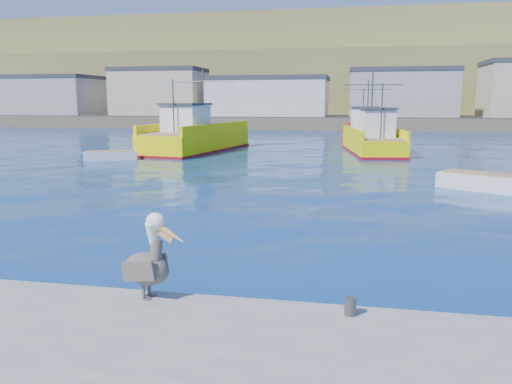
{
  "coord_description": "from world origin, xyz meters",
  "views": [
    {
      "loc": [
        2.92,
        -11.39,
        4.03
      ],
      "look_at": [
        0.19,
        2.9,
        1.36
      ],
      "focal_mm": 35.0,
      "sensor_mm": 36.0,
      "label": 1
    }
  ],
  "objects_px": {
    "trawler_yellow_a": "(196,137)",
    "skiff_left": "(111,156)",
    "skiff_mid": "(489,184)",
    "pelican": "(149,262)",
    "trawler_yellow_b": "(373,141)",
    "boat_orange": "(365,130)"
  },
  "relations": [
    {
      "from": "boat_orange",
      "to": "pelican",
      "type": "relative_size",
      "value": 5.88
    },
    {
      "from": "trawler_yellow_a",
      "to": "boat_orange",
      "type": "xyz_separation_m",
      "value": [
        13.76,
        14.44,
        -0.03
      ]
    },
    {
      "from": "trawler_yellow_a",
      "to": "pelican",
      "type": "distance_m",
      "value": 31.91
    },
    {
      "from": "trawler_yellow_b",
      "to": "skiff_mid",
      "type": "relative_size",
      "value": 2.27
    },
    {
      "from": "boat_orange",
      "to": "skiff_left",
      "type": "xyz_separation_m",
      "value": [
        -17.62,
        -21.45,
        -0.82
      ]
    },
    {
      "from": "trawler_yellow_b",
      "to": "boat_orange",
      "type": "distance_m",
      "value": 13.41
    },
    {
      "from": "trawler_yellow_a",
      "to": "pelican",
      "type": "bearing_deg",
      "value": -73.87
    },
    {
      "from": "trawler_yellow_a",
      "to": "trawler_yellow_b",
      "type": "relative_size",
      "value": 1.26
    },
    {
      "from": "trawler_yellow_a",
      "to": "skiff_mid",
      "type": "bearing_deg",
      "value": -38.35
    },
    {
      "from": "trawler_yellow_a",
      "to": "skiff_left",
      "type": "height_order",
      "value": "trawler_yellow_a"
    },
    {
      "from": "skiff_mid",
      "to": "trawler_yellow_a",
      "type": "bearing_deg",
      "value": 141.65
    },
    {
      "from": "trawler_yellow_b",
      "to": "trawler_yellow_a",
      "type": "bearing_deg",
      "value": -175.78
    },
    {
      "from": "boat_orange",
      "to": "skiff_left",
      "type": "distance_m",
      "value": 27.77
    },
    {
      "from": "trawler_yellow_b",
      "to": "boat_orange",
      "type": "xyz_separation_m",
      "value": [
        -0.28,
        13.4,
        0.1
      ]
    },
    {
      "from": "trawler_yellow_b",
      "to": "skiff_left",
      "type": "xyz_separation_m",
      "value": [
        -17.9,
        -8.04,
        -0.72
      ]
    },
    {
      "from": "trawler_yellow_b",
      "to": "boat_orange",
      "type": "height_order",
      "value": "trawler_yellow_b"
    },
    {
      "from": "trawler_yellow_a",
      "to": "trawler_yellow_b",
      "type": "bearing_deg",
      "value": 4.22
    },
    {
      "from": "trawler_yellow_b",
      "to": "skiff_left",
      "type": "relative_size",
      "value": 2.74
    },
    {
      "from": "boat_orange",
      "to": "pelican",
      "type": "distance_m",
      "value": 45.36
    },
    {
      "from": "boat_orange",
      "to": "skiff_mid",
      "type": "bearing_deg",
      "value": -80.59
    },
    {
      "from": "skiff_mid",
      "to": "pelican",
      "type": "xyz_separation_m",
      "value": [
        -9.72,
        -15.95,
        0.88
      ]
    },
    {
      "from": "skiff_mid",
      "to": "pelican",
      "type": "relative_size",
      "value": 2.8
    }
  ]
}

